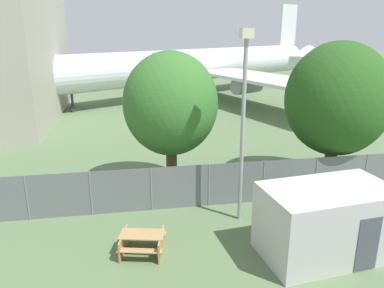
{
  "coord_description": "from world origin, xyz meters",
  "views": [
    {
      "loc": [
        -3.35,
        -4.98,
        7.65
      ],
      "look_at": [
        -0.23,
        12.97,
        2.0
      ],
      "focal_mm": 35.0,
      "sensor_mm": 36.0,
      "label": 1
    }
  ],
  "objects_px": {
    "tree_near_hangar": "(171,104)",
    "tree_left_of_cabin": "(337,99)",
    "airplane": "(184,66)",
    "picnic_bench_near_cabin": "(142,241)",
    "portable_cabin": "(327,222)"
  },
  "relations": [
    {
      "from": "airplane",
      "to": "portable_cabin",
      "type": "distance_m",
      "value": 32.48
    },
    {
      "from": "portable_cabin",
      "to": "tree_near_hangar",
      "type": "bearing_deg",
      "value": 118.32
    },
    {
      "from": "airplane",
      "to": "portable_cabin",
      "type": "height_order",
      "value": "airplane"
    },
    {
      "from": "tree_near_hangar",
      "to": "portable_cabin",
      "type": "bearing_deg",
      "value": -55.01
    },
    {
      "from": "airplane",
      "to": "picnic_bench_near_cabin",
      "type": "relative_size",
      "value": 24.0
    },
    {
      "from": "portable_cabin",
      "to": "tree_left_of_cabin",
      "type": "distance_m",
      "value": 7.5
    },
    {
      "from": "airplane",
      "to": "tree_left_of_cabin",
      "type": "distance_m",
      "value": 26.75
    },
    {
      "from": "picnic_bench_near_cabin",
      "to": "tree_near_hangar",
      "type": "xyz_separation_m",
      "value": [
        1.71,
        5.45,
        3.78
      ]
    },
    {
      "from": "airplane",
      "to": "tree_left_of_cabin",
      "type": "relative_size",
      "value": 6.13
    },
    {
      "from": "portable_cabin",
      "to": "tree_near_hangar",
      "type": "xyz_separation_m",
      "value": [
        -4.6,
        6.58,
        3.0
      ]
    },
    {
      "from": "tree_near_hangar",
      "to": "tree_left_of_cabin",
      "type": "relative_size",
      "value": 0.94
    },
    {
      "from": "tree_near_hangar",
      "to": "tree_left_of_cabin",
      "type": "bearing_deg",
      "value": -4.9
    },
    {
      "from": "picnic_bench_near_cabin",
      "to": "tree_near_hangar",
      "type": "relative_size",
      "value": 0.27
    },
    {
      "from": "picnic_bench_near_cabin",
      "to": "tree_left_of_cabin",
      "type": "distance_m",
      "value": 11.54
    },
    {
      "from": "picnic_bench_near_cabin",
      "to": "tree_near_hangar",
      "type": "bearing_deg",
      "value": 72.59
    }
  ]
}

